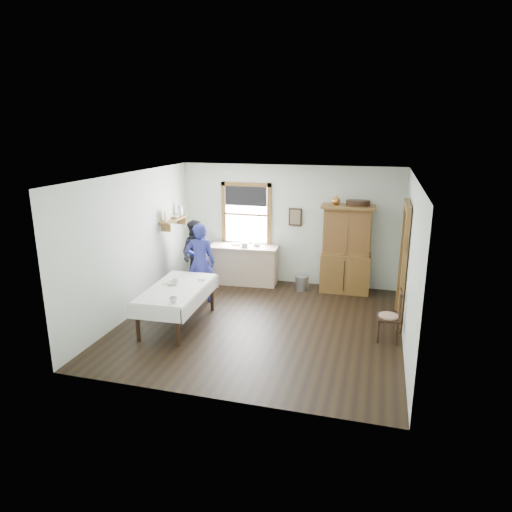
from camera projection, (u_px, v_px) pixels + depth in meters
name	position (u px, v px, depth m)	size (l,w,h in m)	color
room	(261.00, 253.00, 8.03)	(5.01, 5.01, 2.70)	black
window	(246.00, 211.00, 10.50)	(1.18, 0.07, 1.48)	white
doorway	(404.00, 261.00, 8.25)	(0.09, 1.14, 2.22)	#423B2F
wall_shelf	(174.00, 218.00, 10.01)	(0.24, 1.00, 0.44)	brown
framed_picture	(295.00, 217.00, 10.23)	(0.30, 0.04, 0.40)	black
rug_beater	(408.00, 237.00, 7.59)	(0.27, 0.27, 0.01)	black
work_counter	(244.00, 265.00, 10.50)	(1.55, 0.59, 0.89)	tan
china_hutch	(346.00, 249.00, 9.80)	(1.13, 0.53, 1.92)	brown
dining_table	(178.00, 306.00, 8.27)	(0.96, 1.82, 0.73)	white
spindle_chair	(389.00, 315.00, 7.63)	(0.42, 0.42, 0.91)	black
pail	(302.00, 283.00, 10.13)	(0.30, 0.30, 0.32)	#93969B
wicker_basket	(327.00, 287.00, 10.04)	(0.32, 0.23, 0.19)	#A5884B
woman_blue	(201.00, 266.00, 9.31)	(0.56, 0.37, 1.53)	navy
figure_dark	(197.00, 257.00, 10.12)	(0.69, 0.54, 1.42)	black
table_cup_a	(173.00, 300.00, 7.43)	(0.12, 0.12, 0.10)	silver
table_cup_b	(175.00, 282.00, 8.26)	(0.11, 0.11, 0.10)	silver
table_bowl	(173.00, 283.00, 8.29)	(0.21, 0.21, 0.05)	silver
counter_book	(232.00, 244.00, 10.52)	(0.17, 0.23, 0.02)	#71614B
counter_bowl	(257.00, 244.00, 10.38)	(0.19, 0.19, 0.06)	silver
shelf_bowl	(175.00, 217.00, 10.01)	(0.22, 0.22, 0.05)	silver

